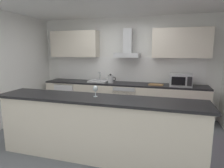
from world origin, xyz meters
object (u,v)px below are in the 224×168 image
Objects in this scene: kettle at (111,79)px; wine_glass at (95,89)px; oven at (126,100)px; sink at (99,81)px; chopping_board at (156,85)px; microwave at (181,80)px; refrigerator at (69,97)px; range_hood at (128,48)px.

wine_glass is (0.33, -1.96, 0.13)m from kettle.
sink is (-0.76, 0.01, 0.47)m from oven.
oven is 0.88m from chopping_board.
microwave reaches higher than oven.
chopping_board reaches higher than refrigerator.
microwave reaches higher than refrigerator.
sink is 0.69× the size of range_hood.
chopping_board is (0.75, -0.15, -0.88)m from range_hood.
kettle is 1.62× the size of wine_glass.
refrigerator is 4.78× the size of wine_glass.
kettle is (-1.72, -0.01, -0.04)m from microwave.
oven is 1.33m from range_hood.
refrigerator is at bearing 178.59° from kettle.
kettle is at bearing -1.41° from refrigerator.
refrigerator is 1.03m from sink.
range_hood is at bearing 8.87° from sink.
oven is 1.11× the size of range_hood.
refrigerator is 1.18× the size of range_hood.
sink is at bearing 108.78° from wine_glass.
microwave is (1.31, -0.03, 0.59)m from oven.
sink is 2.81× the size of wine_glass.
range_hood is at bearing 87.87° from wine_glass.
kettle is (1.25, -0.03, 0.58)m from refrigerator.
refrigerator is 2.15m from range_hood.
range_hood reaches higher than wine_glass.
sink reaches higher than oven.
sink is 1.51m from chopping_board.
oven is at bearing 178.79° from microwave.
range_hood reaches higher than sink.
sink is 2.12m from wine_glass.
wine_glass is at bearing -71.22° from sink.
oven is 0.68m from kettle.
wine_glass reaches higher than chopping_board.
refrigerator is at bearing 128.56° from wine_glass.
oven is 1.60× the size of sink.
sink is 1.73× the size of kettle.
oven is at bearing -90.00° from range_hood.
microwave is 2.81× the size of wine_glass.
kettle is at bearing -175.28° from oven.
oven is at bearing -0.83° from sink.
microwave is 2.08m from sink.
microwave reaches higher than kettle.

